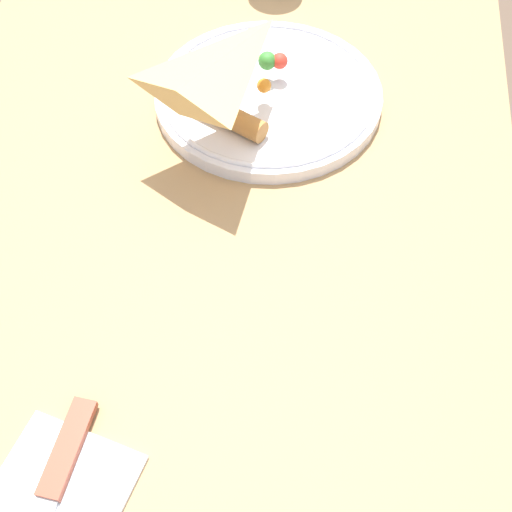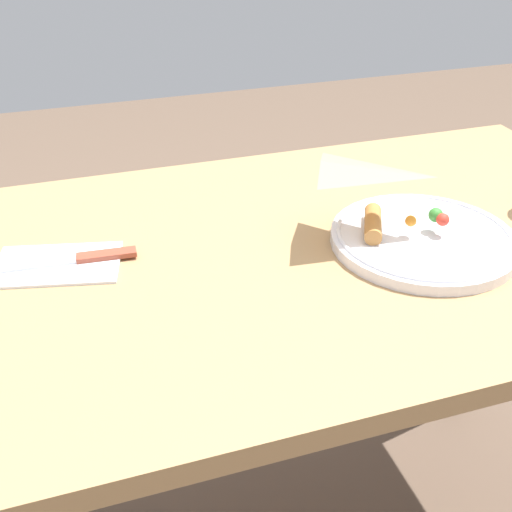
# 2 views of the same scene
# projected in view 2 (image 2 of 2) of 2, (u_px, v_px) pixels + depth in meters

# --- Properties ---
(dining_table) EXTENTS (1.20, 0.66, 0.73)m
(dining_table) POSITION_uv_depth(u_px,v_px,m) (281.00, 313.00, 0.96)
(dining_table) COLOR #A87F51
(dining_table) RESTS_ON ground_plane
(plate_pizza) EXTENTS (0.26, 0.26, 0.05)m
(plate_pizza) POSITION_uv_depth(u_px,v_px,m) (423.00, 236.00, 0.90)
(plate_pizza) COLOR white
(plate_pizza) RESTS_ON dining_table
(napkin_folded) EXTENTS (0.18, 0.14, 0.00)m
(napkin_folded) POSITION_uv_depth(u_px,v_px,m) (58.00, 264.00, 0.86)
(napkin_folded) COLOR silver
(napkin_folded) RESTS_ON dining_table
(butter_knife) EXTENTS (0.21, 0.03, 0.01)m
(butter_knife) POSITION_uv_depth(u_px,v_px,m) (66.00, 260.00, 0.86)
(butter_knife) COLOR #99422D
(butter_knife) RESTS_ON napkin_folded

